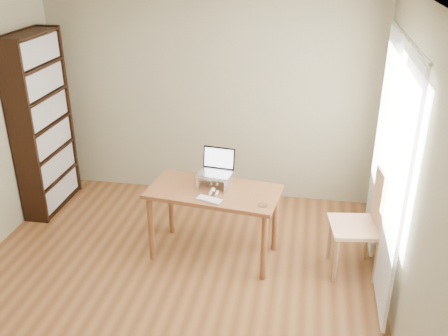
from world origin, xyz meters
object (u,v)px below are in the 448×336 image
keyboard (209,199)px  laptop (216,166)px  desk (214,200)px  cat (218,180)px  chair (365,221)px  bookshelf (42,124)px

keyboard → laptop: bearing=106.8°
desk → keyboard: size_ratio=4.85×
cat → chair: chair is taller
laptop → chair: (1.46, -0.18, -0.37)m
bookshelf → desk: bookshelf is taller
bookshelf → laptop: 2.23m
chair → bookshelf: bearing=159.8°
bookshelf → cat: 2.27m
bookshelf → chair: 3.72m
desk → keyboard: 0.25m
bookshelf → laptop: size_ratio=5.97×
laptop → desk: bearing=-83.0°
laptop → bookshelf: bearing=172.2°
bookshelf → laptop: bearing=-14.8°
desk → laptop: bearing=97.0°
chair → laptop: bearing=164.6°
cat → chair: bearing=-5.9°
keyboard → desk: bearing=107.0°
laptop → keyboard: size_ratio=1.27×
laptop → cat: 0.14m
bookshelf → keyboard: bookshelf is taller
desk → cat: 0.20m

